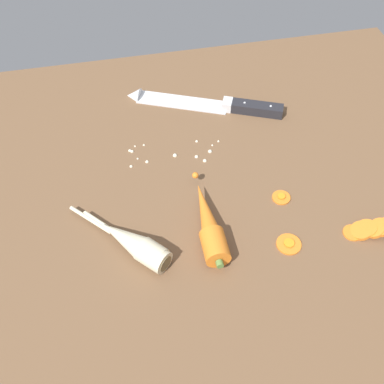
% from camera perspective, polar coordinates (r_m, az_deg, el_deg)
% --- Properties ---
extents(ground_plane, '(1.20, 0.90, 0.04)m').
position_cam_1_polar(ground_plane, '(0.88, -0.27, -0.49)').
color(ground_plane, brown).
extents(chefs_knife, '(0.33, 0.17, 0.04)m').
position_cam_1_polar(chefs_knife, '(1.03, 1.12, 10.92)').
color(chefs_knife, silver).
rests_on(chefs_knife, ground_plane).
extents(whole_carrot, '(0.04, 0.20, 0.04)m').
position_cam_1_polar(whole_carrot, '(0.79, 2.06, -3.92)').
color(whole_carrot, orange).
rests_on(whole_carrot, ground_plane).
extents(parsnip_front, '(0.16, 0.17, 0.04)m').
position_cam_1_polar(parsnip_front, '(0.77, -7.36, -6.28)').
color(parsnip_front, beige).
rests_on(parsnip_front, ground_plane).
extents(parsnip_mid_left, '(0.13, 0.15, 0.04)m').
position_cam_1_polar(parsnip_mid_left, '(0.77, -7.00, -6.24)').
color(parsnip_mid_left, beige).
rests_on(parsnip_mid_left, ground_plane).
extents(carrot_slice_stack, '(0.09, 0.04, 0.03)m').
position_cam_1_polar(carrot_slice_stack, '(0.85, 21.08, -4.28)').
color(carrot_slice_stack, orange).
rests_on(carrot_slice_stack, ground_plane).
extents(carrot_slice_stray_near, '(0.04, 0.04, 0.01)m').
position_cam_1_polar(carrot_slice_stray_near, '(0.80, 11.86, -6.24)').
color(carrot_slice_stray_near, orange).
rests_on(carrot_slice_stray_near, ground_plane).
extents(carrot_slice_stray_mid, '(0.03, 0.03, 0.01)m').
position_cam_1_polar(carrot_slice_stray_mid, '(0.86, 10.95, -0.59)').
color(carrot_slice_stray_mid, orange).
rests_on(carrot_slice_stray_mid, ground_plane).
extents(mince_crumbs, '(0.19, 0.08, 0.01)m').
position_cam_1_polar(mince_crumbs, '(0.92, -2.14, 4.79)').
color(mince_crumbs, beige).
rests_on(mince_crumbs, ground_plane).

